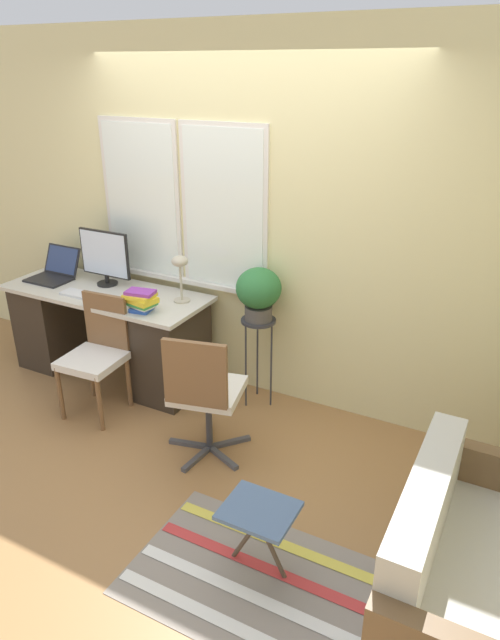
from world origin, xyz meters
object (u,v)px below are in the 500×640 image
Objects in this scene: desk_chair_wooden at (97,352)px; plant_stand at (258,331)px; desk_lamp at (180,267)px; office_chair_swivel at (204,392)px; mouse at (114,301)px; keyboard at (84,295)px; laptop at (54,272)px; monitor at (105,256)px; couch_loveseat at (479,591)px; book_stack at (141,300)px; folding_stool at (259,515)px; potted_plant at (259,291)px.

plant_stand is at bearing 28.18° from desk_chair_wooden.
desk_lamp is 0.39× the size of office_chair_swivel.
office_chair_swivel is (1.06, -0.43, -0.28)m from mouse.
desk_lamp reaches higher than keyboard.
laptop is 0.38× the size of office_chair_swivel.
laptop is at bearing -168.45° from monitor.
keyboard is 1.13× the size of desk_lamp.
mouse is 0.05× the size of couch_loveseat.
office_chair_swivel is 0.75× the size of couch_loveseat.
book_stack is at bearing -2.99° from keyboard.
keyboard is 0.33× the size of couch_loveseat.
couch_loveseat is at bearing 148.86° from office_chair_swivel.
monitor is 0.37m from keyboard.
laptop reaches higher than couch_loveseat.
book_stack is (1.09, -0.22, 0.03)m from laptop.
laptop is 0.50× the size of plant_stand.
keyboard is at bearing 152.42° from folding_stool.
desk_chair_wooden is at bearing -40.16° from keyboard.
folding_stool is (2.09, -1.09, -0.42)m from keyboard.
book_stack is at bearing -8.29° from mouse.
desk_lamp is (0.75, -0.02, 0.03)m from monitor.
monitor is 0.85m from desk_chair_wooden.
folding_stool is at bearing 124.19° from office_chair_swivel.
laptop is at bearing 72.01° from couch_loveseat.
book_stack is 0.20× the size of couch_loveseat.
potted_plant is (1.86, 0.16, 0.11)m from laptop.
book_stack is 0.27× the size of desk_chair_wooden.
desk_lamp reaches higher than potted_plant.
monitor is 3.47m from couch_loveseat.
office_chair_swivel is 1.01m from folding_stool.
keyboard is 0.44× the size of office_chair_swivel.
laptop is at bearing 146.77° from desk_chair_wooden.
desk_chair_wooden is 2.25× the size of potted_plant.
potted_plant is at bearing 4.80° from laptop.
laptop is 0.87× the size of keyboard.
desk_lamp is at bearing 20.56° from keyboard.
desk_chair_wooden is 1.02m from office_chair_swivel.
desk_lamp is 2.81m from couch_loveseat.
monitor is at bearing -40.73° from office_chair_swivel.
potted_plant reaches higher than office_chair_swivel.
potted_plant is at bearing 26.34° from book_stack.
monitor is 1.31× the size of desk_lamp.
plant_stand is 1.77× the size of folding_stool.
office_chair_swivel is 1.88m from couch_loveseat.
keyboard is at bearing -165.49° from potted_plant.
office_chair_swivel is (1.86, -0.61, -0.32)m from laptop.
potted_plant is at bearing 6.94° from desk_lamp.
couch_loveseat is at bearing 5.64° from folding_stool.
couch_loveseat is at bearing -27.75° from desk_lamp.
plant_stand is at bearing 2.33° from monitor.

